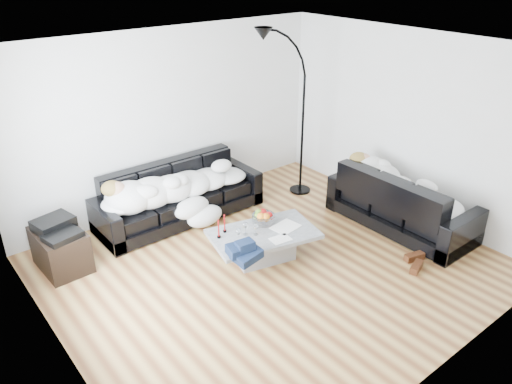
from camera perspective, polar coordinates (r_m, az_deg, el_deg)
ground at (r=6.23m, az=1.74°, el=-8.40°), size 5.00×5.00×0.00m
wall_back at (r=7.34m, az=-9.66°, el=8.08°), size 5.00×0.02×2.60m
wall_left at (r=4.56m, az=-22.84°, el=-5.47°), size 0.02×4.50×2.60m
wall_right at (r=7.37m, az=17.01°, el=7.37°), size 0.02×4.50×2.60m
ceiling at (r=5.22m, az=2.14°, el=15.82°), size 5.00×5.00×0.00m
sofa_back at (r=7.17m, az=-8.77°, el=-0.13°), size 2.41×0.83×0.79m
sofa_right at (r=7.15m, az=16.36°, el=-0.88°), size 0.87×2.02×0.82m
sleeper_back at (r=7.03m, az=-8.68°, el=1.41°), size 2.04×0.70×0.41m
sleeper_right at (r=7.06m, az=16.59°, el=0.72°), size 0.73×1.73×0.42m
teal_cushion at (r=7.31m, az=12.47°, el=2.88°), size 0.42×0.38×0.20m
coffee_table at (r=6.27m, az=0.85°, el=-6.10°), size 1.44×1.04×0.38m
fruit_bowl at (r=6.34m, az=0.84°, el=-2.78°), size 0.31×0.31×0.18m
wine_glass_a at (r=6.08m, az=-1.24°, el=-4.18°), size 0.09×0.09×0.17m
wine_glass_b at (r=5.94m, az=-2.00°, el=-4.96°), size 0.08×0.08×0.18m
wine_glass_c at (r=6.08m, az=-0.02°, el=-4.26°), size 0.08×0.08×0.15m
candle_left at (r=6.01m, az=-4.29°, el=-4.24°), size 0.05×0.05×0.24m
candle_right at (r=6.13m, az=-3.62°, el=-3.62°), size 0.05×0.05×0.24m
newspaper_a at (r=6.28m, az=3.40°, el=-3.98°), size 0.38×0.31×0.01m
newspaper_b at (r=6.03m, az=2.81°, el=-5.38°), size 0.27×0.21×0.01m
navy_jacket at (r=5.60m, az=-1.47°, el=-6.20°), size 0.34×0.29×0.17m
shoes at (r=6.51m, az=17.77°, el=-7.61°), size 0.48×0.37×0.10m
av_cabinet at (r=6.51m, az=-21.41°, el=-6.13°), size 0.53×0.75×0.50m
stereo at (r=6.36m, az=-21.87°, el=-3.72°), size 0.50×0.42×0.13m
floor_lamp at (r=7.66m, az=5.36°, el=7.88°), size 0.90×0.57×2.29m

